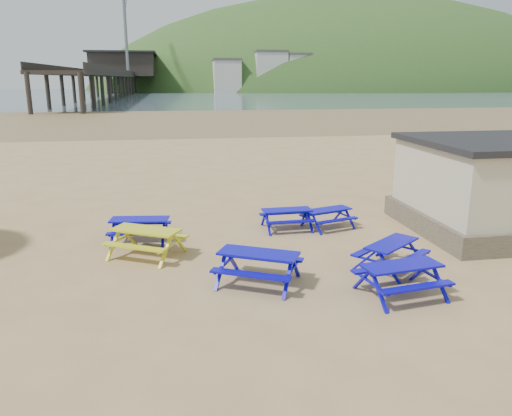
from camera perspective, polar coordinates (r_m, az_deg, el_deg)
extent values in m
plane|color=tan|center=(14.97, -4.17, -5.35)|extent=(400.00, 400.00, 0.00)
plane|color=olive|center=(69.23, -8.58, 10.18)|extent=(400.00, 400.00, 0.00)
plane|color=#495B69|center=(184.10, -9.34, 12.79)|extent=(400.00, 400.00, 0.00)
cube|color=#0D01AB|center=(16.33, -13.18, -1.27)|extent=(1.91, 0.94, 0.05)
cube|color=#0D01AB|center=(16.98, -12.74, -1.64)|extent=(1.85, 0.49, 0.05)
cube|color=#0D01AB|center=(15.83, -13.53, -2.87)|extent=(1.85, 0.49, 0.05)
cube|color=#0D01AB|center=(17.27, 3.54, -0.22)|extent=(1.72, 0.72, 0.05)
cube|color=#0D01AB|center=(17.87, 3.06, -0.59)|extent=(1.71, 0.30, 0.05)
cube|color=#0D01AB|center=(16.81, 4.03, -1.58)|extent=(1.71, 0.30, 0.05)
cube|color=#0D01AB|center=(17.61, 8.27, -0.17)|extent=(1.73, 1.09, 0.04)
cube|color=#0D01AB|center=(18.10, 7.26, -0.56)|extent=(1.61, 0.70, 0.04)
cube|color=#0D01AB|center=(17.25, 9.27, -1.39)|extent=(1.61, 0.70, 0.04)
cube|color=#0D01AB|center=(12.64, 0.28, -5.20)|extent=(2.15, 1.62, 0.06)
cube|color=#0D01AB|center=(13.34, 1.15, -5.54)|extent=(1.91, 1.17, 0.06)
cube|color=#0D01AB|center=(12.15, -0.68, -7.61)|extent=(1.91, 1.17, 0.06)
cube|color=#0D01AB|center=(12.46, 16.35, -6.32)|extent=(2.00, 1.02, 0.05)
cube|color=#0D01AB|center=(13.05, 14.68, -6.63)|extent=(1.92, 0.55, 0.05)
cube|color=#0D01AB|center=(12.09, 17.95, -8.61)|extent=(1.92, 0.55, 0.05)
cube|color=#0D01AB|center=(14.12, 15.25, -3.91)|extent=(1.87, 1.67, 0.05)
cube|color=#0D01AB|center=(14.48, 13.05, -4.49)|extent=(1.59, 1.31, 0.05)
cube|color=#0D01AB|center=(13.97, 17.37, -5.51)|extent=(1.59, 1.31, 0.05)
cube|color=#C1D21C|center=(14.92, -12.49, -2.46)|extent=(2.12, 1.64, 0.06)
cube|color=#C1D21C|center=(15.55, -11.15, -2.89)|extent=(1.88, 1.21, 0.06)
cube|color=#C1D21C|center=(14.49, -13.80, -4.35)|extent=(1.88, 1.21, 0.06)
cube|color=black|center=(189.77, -15.04, 14.35)|extent=(9.00, 220.00, 0.60)
cube|color=black|center=(200.79, -14.83, 15.49)|extent=(22.00, 30.00, 8.00)
cube|color=black|center=(200.94, -14.92, 16.72)|extent=(24.00, 32.00, 0.60)
cylinder|color=slate|center=(179.18, -14.67, 18.88)|extent=(1.00, 1.00, 28.00)
ellipsoid|color=#2D4C1E|center=(260.97, 11.19, 10.97)|extent=(264.00, 144.00, 108.00)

